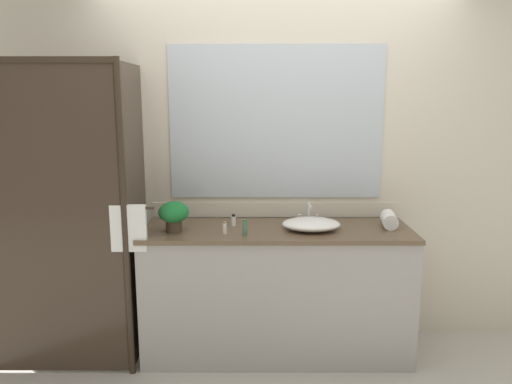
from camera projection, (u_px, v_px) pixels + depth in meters
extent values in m
plane|color=#B7B2A8|center=(277.00, 352.00, 3.48)|extent=(8.00, 8.00, 0.00)
cube|color=beige|center=(277.00, 163.00, 3.57)|extent=(4.40, 0.05, 2.60)
cube|color=beige|center=(277.00, 210.00, 3.61)|extent=(1.80, 0.01, 0.11)
cube|color=silver|center=(277.00, 123.00, 3.48)|extent=(1.51, 0.01, 1.08)
cube|color=#9E9993|center=(278.00, 293.00, 3.41)|extent=(1.80, 0.56, 0.87)
cube|color=brown|center=(278.00, 231.00, 3.31)|extent=(1.80, 0.58, 0.03)
cylinder|color=#2D2319|center=(126.00, 224.00, 3.03)|extent=(0.04, 0.04, 2.00)
cube|color=#2D2319|center=(31.00, 60.00, 2.84)|extent=(1.00, 0.04, 0.04)
cube|color=#382B21|center=(45.00, 224.00, 3.03)|extent=(0.96, 0.01, 1.96)
cube|color=#382B21|center=(137.00, 213.00, 3.30)|extent=(0.01, 0.57, 1.96)
cylinder|color=#2D2319|center=(129.00, 208.00, 3.02)|extent=(0.32, 0.02, 0.02)
cube|color=white|center=(130.00, 228.00, 3.04)|extent=(0.22, 0.04, 0.29)
ellipsoid|color=white|center=(312.00, 224.00, 3.27)|extent=(0.39, 0.30, 0.08)
cube|color=silver|center=(309.00, 221.00, 3.46)|extent=(0.17, 0.04, 0.02)
cylinder|color=silver|center=(309.00, 212.00, 3.45)|extent=(0.02, 0.02, 0.12)
cylinder|color=silver|center=(310.00, 205.00, 3.38)|extent=(0.02, 0.12, 0.02)
cylinder|color=silver|center=(301.00, 217.00, 3.45)|extent=(0.02, 0.02, 0.04)
cylinder|color=silver|center=(318.00, 217.00, 3.45)|extent=(0.02, 0.02, 0.04)
cylinder|color=#473828|center=(175.00, 226.00, 3.23)|extent=(0.11, 0.11, 0.07)
ellipsoid|color=#1B6C2F|center=(175.00, 212.00, 3.21)|extent=(0.20, 0.20, 0.14)
cylinder|color=white|center=(226.00, 229.00, 3.17)|extent=(0.02, 0.02, 0.07)
cylinder|color=#9E895B|center=(226.00, 223.00, 3.16)|extent=(0.02, 0.02, 0.01)
cylinder|color=white|center=(234.00, 221.00, 3.37)|extent=(0.03, 0.03, 0.07)
cylinder|color=black|center=(234.00, 215.00, 3.36)|extent=(0.02, 0.02, 0.01)
cylinder|color=#4C7056|center=(246.00, 229.00, 3.14)|extent=(0.03, 0.03, 0.09)
cylinder|color=#2D6638|center=(246.00, 221.00, 3.13)|extent=(0.02, 0.02, 0.01)
cylinder|color=white|center=(390.00, 220.00, 3.33)|extent=(0.13, 0.21, 0.10)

